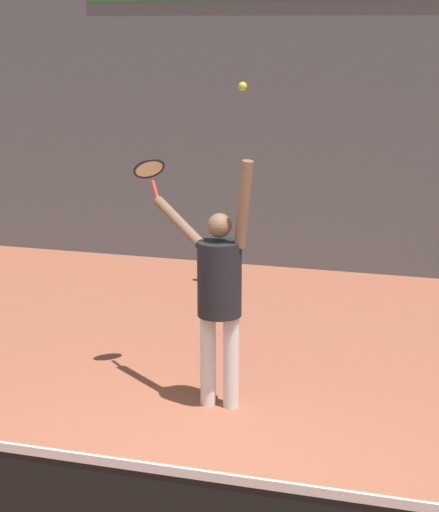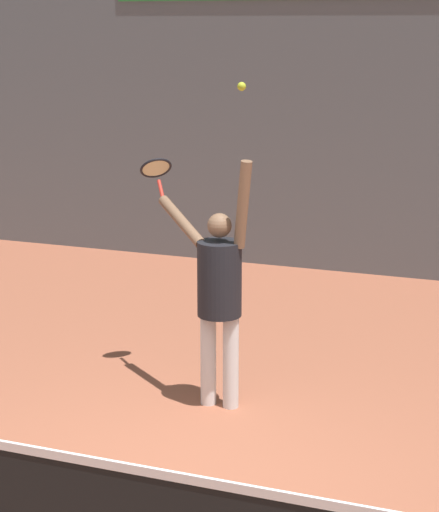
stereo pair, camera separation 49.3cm
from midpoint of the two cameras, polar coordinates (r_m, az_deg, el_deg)
name	(u,v)px [view 2 (the right image)]	position (r m, az deg, el deg)	size (l,w,h in m)	color
ground_plane	(154,510)	(6.27, -1.72, -15.41)	(18.00, 18.00, 0.00)	#9E563D
back_wall	(369,73)	(11.60, 10.42, 11.00)	(18.00, 0.10, 5.00)	slate
tennis_player	(219,287)	(7.48, 1.84, -1.96)	(1.02, 0.64, 2.07)	white
tennis_racket	(156,170)	(8.10, -2.17, 5.29)	(0.36, 0.37, 0.36)	red
tennis_ball	(242,86)	(7.07, 3.40, 10.37)	(0.07, 0.07, 0.07)	#CCDB2D
water_bottle	(222,270)	(11.41, 1.38, -0.89)	(0.09, 0.09, 0.29)	#D84C19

